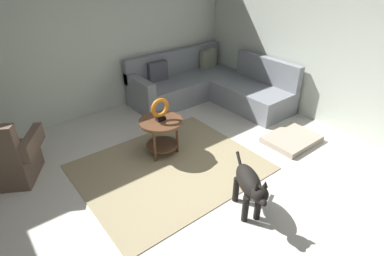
% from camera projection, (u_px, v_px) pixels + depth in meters
% --- Properties ---
extents(ground_plane, '(6.00, 6.00, 0.10)m').
position_uv_depth(ground_plane, '(194.00, 204.00, 3.59)').
color(ground_plane, silver).
extents(wall_back, '(6.00, 0.12, 2.70)m').
position_uv_depth(wall_back, '(79.00, 37.00, 4.89)').
color(wall_back, silver).
rests_on(wall_back, ground_plane).
extents(wall_right, '(0.12, 6.00, 2.70)m').
position_uv_depth(wall_right, '(350.00, 44.00, 4.48)').
color(wall_right, silver).
rests_on(wall_right, ground_plane).
extents(area_rug, '(2.30, 1.90, 0.01)m').
position_uv_depth(area_rug, '(170.00, 167.00, 4.12)').
color(area_rug, tan).
rests_on(area_rug, ground_plane).
extents(sectional_couch, '(2.20, 2.25, 0.88)m').
position_uv_depth(sectional_couch, '(208.00, 87.00, 5.87)').
color(sectional_couch, gray).
rests_on(sectional_couch, ground_plane).
extents(armchair, '(0.99, 0.92, 0.88)m').
position_uv_depth(armchair, '(5.00, 159.00, 3.73)').
color(armchair, brown).
rests_on(armchair, ground_plane).
extents(side_table, '(0.60, 0.60, 0.54)m').
position_uv_depth(side_table, '(161.00, 128.00, 4.21)').
color(side_table, brown).
rests_on(side_table, ground_plane).
extents(torus_sculpture, '(0.28, 0.08, 0.33)m').
position_uv_depth(torus_sculpture, '(160.00, 109.00, 4.06)').
color(torus_sculpture, black).
rests_on(torus_sculpture, side_table).
extents(dog_bed_mat, '(0.80, 0.60, 0.09)m').
position_uv_depth(dog_bed_mat, '(292.00, 139.00, 4.67)').
color(dog_bed_mat, '#B2A38E').
rests_on(dog_bed_mat, ground_plane).
extents(dog, '(0.45, 0.78, 0.63)m').
position_uv_depth(dog, '(250.00, 185.00, 3.23)').
color(dog, black).
rests_on(dog, ground_plane).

